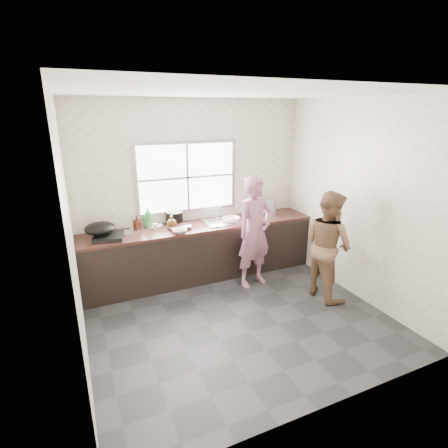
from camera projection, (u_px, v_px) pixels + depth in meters
name	position (u px, v px, depth m)	size (l,w,h in m)	color
floor	(238.00, 317.00, 4.47)	(3.60, 3.20, 0.01)	#2B2B2E
ceiling	(241.00, 92.00, 3.64)	(3.60, 3.20, 0.01)	silver
wall_back	(193.00, 189.00, 5.45)	(3.60, 0.01, 2.70)	beige
wall_left	(71.00, 238.00, 3.35)	(0.01, 3.20, 2.70)	beige
wall_right	(358.00, 201.00, 4.75)	(0.01, 3.20, 2.70)	beige
wall_front	(332.00, 272.00, 2.66)	(3.60, 0.01, 2.70)	silver
cabinet	(202.00, 252.00, 5.47)	(3.60, 0.62, 0.82)	black
countertop	(201.00, 226.00, 5.33)	(3.60, 0.64, 0.04)	#381C17
sink	(222.00, 222.00, 5.46)	(0.55, 0.45, 0.02)	silver
faucet	(217.00, 210.00, 5.59)	(0.02, 0.02, 0.30)	silver
window_frame	(187.00, 177.00, 5.33)	(1.60, 0.05, 1.10)	#9EA0A5
window_glazing	(188.00, 178.00, 5.31)	(1.50, 0.01, 1.00)	white
woman	(255.00, 236.00, 5.12)	(0.56, 0.37, 1.54)	#A6637D
person_side	(328.00, 245.00, 4.80)	(0.74, 0.58, 1.52)	brown
cutting_board	(179.00, 227.00, 5.17)	(0.36, 0.36, 0.04)	black
cleaver	(185.00, 227.00, 5.11)	(0.20, 0.10, 0.01)	#B4B5BC
bowl_mince	(179.00, 231.00, 4.98)	(0.21, 0.21, 0.05)	white
bowl_crabs	(231.00, 220.00, 5.44)	(0.21, 0.21, 0.07)	white
bowl_held	(233.00, 220.00, 5.43)	(0.21, 0.21, 0.07)	white
black_pot	(175.00, 218.00, 5.36)	(0.26, 0.26, 0.19)	black
plate_food	(155.00, 225.00, 5.27)	(0.23, 0.23, 0.02)	white
bottle_green	(148.00, 216.00, 5.19)	(0.13, 0.13, 0.32)	green
bottle_brown_tall	(137.00, 223.00, 5.11)	(0.08, 0.08, 0.18)	#431910
bottle_brown_short	(172.00, 222.00, 5.18)	(0.13, 0.13, 0.17)	#4B2D12
glass_jar	(155.00, 226.00, 5.11)	(0.06, 0.06, 0.09)	white
burner	(109.00, 236.00, 4.75)	(0.38, 0.38, 0.06)	black
wok	(100.00, 228.00, 4.74)	(0.41, 0.41, 0.16)	black
dish_rack	(264.00, 206.00, 5.81)	(0.37, 0.26, 0.28)	#BABBC1
pot_lid_left	(127.00, 233.00, 4.97)	(0.22, 0.22, 0.01)	silver
pot_lid_right	(139.00, 228.00, 5.15)	(0.26, 0.26, 0.01)	silver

